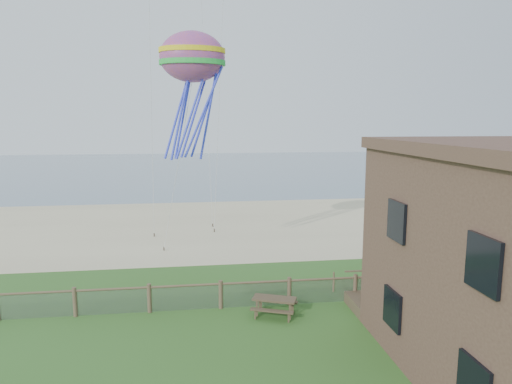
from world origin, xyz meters
TOP-DOWN VIEW (x-y plane):
  - sand_beach at (0.00, 22.00)m, footprint 72.00×20.00m
  - ocean at (0.00, 66.00)m, footprint 160.00×68.00m
  - chainlink_fence at (0.00, 6.00)m, footprint 36.20×0.20m
  - picnic_table at (2.16, 5.00)m, footprint 2.14×1.89m
  - octopus_kite at (-0.99, 12.29)m, footprint 3.73×2.81m

SIDE VIEW (x-z plane):
  - ocean at x=0.00m, z-range -0.01..0.01m
  - sand_beach at x=0.00m, z-range -0.01..0.01m
  - picnic_table at x=2.16m, z-range 0.00..0.75m
  - chainlink_fence at x=0.00m, z-range -0.07..1.18m
  - octopus_kite at x=-0.99m, z-range 5.87..13.06m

